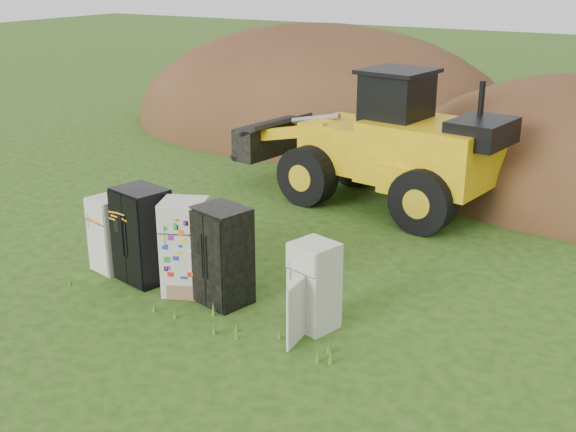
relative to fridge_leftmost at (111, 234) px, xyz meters
name	(u,v)px	position (x,y,z in m)	size (l,w,h in m)	color
ground	(210,296)	(2.53, -0.02, -0.79)	(120.00, 120.00, 0.00)	#244512
fridge_leftmost	(111,234)	(0.00, 0.00, 0.00)	(0.70, 0.67, 1.59)	silver
fridge_black_side	(143,235)	(0.92, -0.05, 0.18)	(1.01, 0.80, 1.94)	black
fridge_sticker	(185,247)	(2.02, -0.06, 0.15)	(0.84, 0.77, 1.88)	silver
fridge_dark_mid	(222,255)	(2.89, -0.05, 0.15)	(0.96, 0.79, 1.89)	black
fridge_open_door	(314,286)	(4.85, -0.04, 0.00)	(0.72, 0.67, 1.59)	silver
wheel_loader	(365,135)	(2.50, 6.92, 1.02)	(7.48, 3.03, 3.62)	yellow
dirt_mound_left	(319,125)	(-3.14, 14.73, -0.79)	(15.67, 11.75, 7.89)	#492A17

